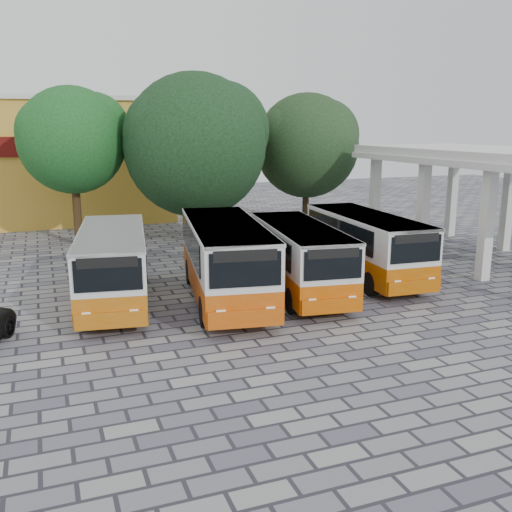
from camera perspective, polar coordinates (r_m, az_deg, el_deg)
name	(u,v)px	position (r m, az deg, el deg)	size (l,w,h in m)	color
ground	(341,313)	(20.42, 8.48, -5.70)	(90.00, 90.00, 0.00)	#535261
terminal_shelter	(503,160)	(28.96, 23.50, 8.80)	(6.80, 15.80, 5.40)	silver
shophouse_block	(16,160)	(42.91, -22.84, 8.87)	(20.40, 10.40, 8.30)	gold
bus_far_left	(113,262)	(21.55, -14.13, -0.57)	(3.41, 7.89, 2.74)	#AC5709
bus_centre_left	(226,256)	(21.21, -3.07, -0.03)	(3.78, 8.58, 2.98)	#B94706
bus_centre_right	(299,254)	(22.31, 4.36, 0.17)	(3.26, 7.72, 2.69)	#BA4900
bus_far_right	(366,242)	(24.86, 10.93, 1.40)	(2.79, 7.80, 2.76)	#A84A00
tree_left	(73,137)	(32.56, -17.80, 11.29)	(5.98, 5.70, 8.54)	#462F19
tree_middle	(197,140)	(31.62, -5.96, 11.42)	(8.14, 7.75, 9.29)	#483116
tree_right	(308,142)	(36.17, 5.20, 11.26)	(6.75, 6.43, 8.44)	#41301C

